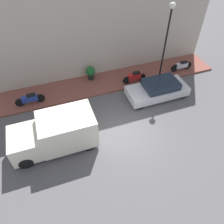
{
  "coord_description": "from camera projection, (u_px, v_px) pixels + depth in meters",
  "views": [
    {
      "loc": [
        -7.71,
        3.57,
        10.2
      ],
      "look_at": [
        1.3,
        0.39,
        0.6
      ],
      "focal_mm": 35.0,
      "sensor_mm": 36.0,
      "label": 1
    }
  ],
  "objects": [
    {
      "name": "motorcycle_red",
      "position": [
        135.0,
        77.0,
        16.15
      ],
      "size": [
        0.3,
        1.81,
        0.85
      ],
      "color": "#B21E1E",
      "rests_on": "sidewalk"
    },
    {
      "name": "potted_plant",
      "position": [
        91.0,
        72.0,
        16.29
      ],
      "size": [
        0.7,
        0.7,
        1.04
      ],
      "color": "black",
      "rests_on": "sidewalk"
    },
    {
      "name": "streetlamp",
      "position": [
        168.0,
        29.0,
        14.17
      ],
      "size": [
        0.4,
        0.4,
        5.48
      ],
      "color": "black",
      "rests_on": "sidewalk"
    },
    {
      "name": "ground_plane",
      "position": [
        125.0,
        132.0,
        13.2
      ],
      "size": [
        60.0,
        60.0,
        0.0
      ],
      "primitive_type": "plane",
      "color": "#514F51"
    },
    {
      "name": "parked_car",
      "position": [
        158.0,
        89.0,
        15.11
      ],
      "size": [
        1.81,
        4.21,
        1.23
      ],
      "color": "silver",
      "rests_on": "ground_plane"
    },
    {
      "name": "building_facade",
      "position": [
        92.0,
        25.0,
        14.65
      ],
      "size": [
        0.3,
        18.15,
        7.89
      ],
      "color": "#B2A899",
      "rests_on": "ground_plane"
    },
    {
      "name": "motorcycle_blue",
      "position": [
        30.0,
        99.0,
        14.46
      ],
      "size": [
        0.3,
        1.91,
        0.78
      ],
      "color": "navy",
      "rests_on": "sidewalk"
    },
    {
      "name": "scooter_silver",
      "position": [
        182.0,
        66.0,
        17.26
      ],
      "size": [
        0.3,
        1.82,
        0.76
      ],
      "color": "#B7B7BF",
      "rests_on": "sidewalk"
    },
    {
      "name": "delivery_van",
      "position": [
        55.0,
        133.0,
        11.79
      ],
      "size": [
        2.04,
        4.54,
        2.04
      ],
      "color": "silver",
      "rests_on": "ground_plane"
    },
    {
      "name": "sidewalk",
      "position": [
        101.0,
        83.0,
        16.46
      ],
      "size": [
        2.51,
        18.15,
        0.14
      ],
      "color": "brown",
      "rests_on": "ground_plane"
    }
  ]
}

